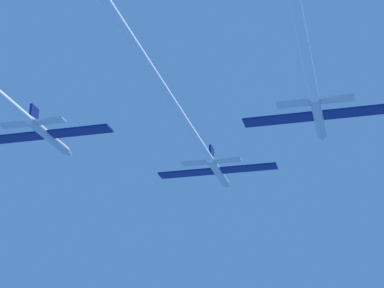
# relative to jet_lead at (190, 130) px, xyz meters

# --- Properties ---
(jet_lead) EXTENTS (16.85, 54.77, 2.79)m
(jet_lead) POSITION_rel_jet_lead_xyz_m (0.00, 0.00, 0.00)
(jet_lead) COLOR silver
(jet_right_wing) EXTENTS (16.85, 56.02, 2.79)m
(jet_right_wing) POSITION_rel_jet_lead_xyz_m (15.36, -17.98, -0.79)
(jet_right_wing) COLOR silver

